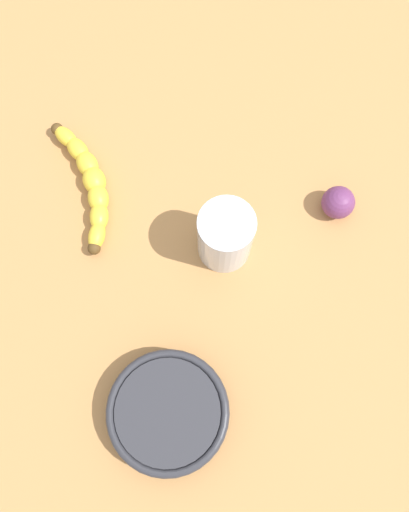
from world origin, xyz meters
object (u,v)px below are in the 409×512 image
object	(u,v)px
banana	(89,182)
plum_fruit	(338,202)
smoothie_glass	(225,237)
ceramic_bowl	(168,412)

from	to	relation	value
banana	plum_fruit	xyz separation A→B (cm)	(-16.56, -34.57, 0.75)
banana	smoothie_glass	xyz separation A→B (cm)	(-16.61, -16.16, 3.48)
ceramic_bowl	banana	bearing A→B (deg)	0.86
banana	smoothie_glass	world-z (taller)	smoothie_glass
banana	smoothie_glass	bearing A→B (deg)	-135.31
smoothie_glass	ceramic_bowl	distance (cm)	25.35
ceramic_bowl	plum_fruit	bearing A→B (deg)	-59.74
banana	ceramic_bowl	size ratio (longest dim) A/B	1.40
banana	plum_fruit	world-z (taller)	plum_fruit
ceramic_bowl	plum_fruit	world-z (taller)	plum_fruit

